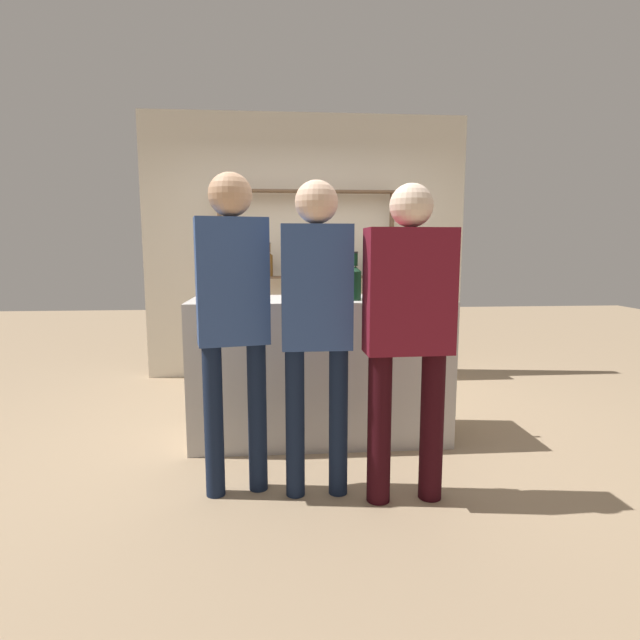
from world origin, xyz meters
The scene contains 15 objects.
ground_plane centered at (0.00, 0.00, 0.00)m, with size 16.00×16.00×0.00m, color #9E8466.
bar_counter centered at (0.00, 0.00, 0.52)m, with size 1.85×0.62×1.04m, color #B7B2AD.
back_wall centered at (0.00, 1.91, 1.40)m, with size 3.45×0.12×2.80m, color beige.
back_shelf centered at (-0.01, 1.73, 1.29)m, with size 1.86×0.18×2.00m.
counter_bottle_0 centered at (0.60, -0.13, 1.19)m, with size 0.09×0.09×0.38m.
counter_bottle_1 centered at (0.23, -0.14, 1.17)m, with size 0.08×0.08×0.34m.
counter_bottle_2 centered at (0.13, -0.07, 1.17)m, with size 0.09×0.09×0.32m.
counter_bottle_3 centered at (0.47, -0.08, 1.19)m, with size 0.09×0.09×0.37m.
counter_bottle_4 centered at (0.75, -0.02, 1.17)m, with size 0.08×0.08×0.33m.
counter_bottle_5 centered at (0.22, 0.00, 1.16)m, with size 0.08×0.08×0.31m.
wine_glass centered at (-0.17, -0.01, 1.16)m, with size 0.08×0.08×0.15m.
ice_bucket centered at (-0.63, -0.11, 1.14)m, with size 0.21×0.21×0.19m.
customer_left centered at (-0.55, -0.81, 1.10)m, with size 0.41×0.25×1.81m.
customer_center centered at (-0.09, -0.87, 1.07)m, with size 0.38×0.23×1.76m.
customer_right centered at (0.40, -0.97, 1.02)m, with size 0.47×0.23×1.74m.
Camera 1 is at (-0.29, -3.57, 1.41)m, focal length 28.00 mm.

